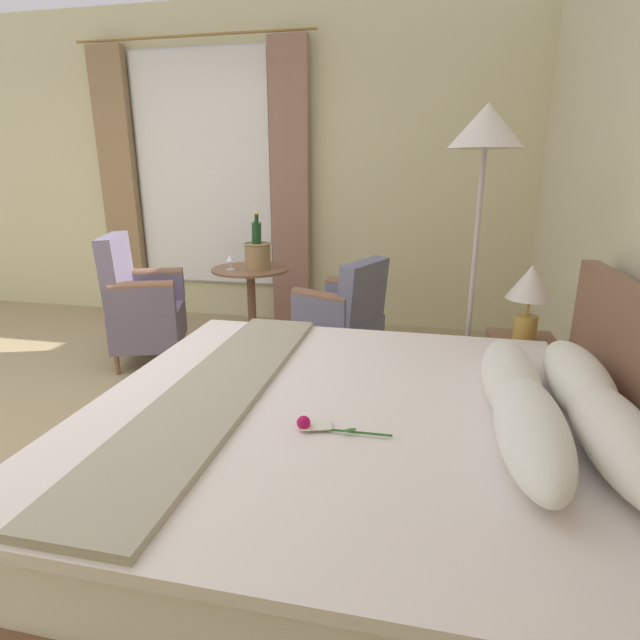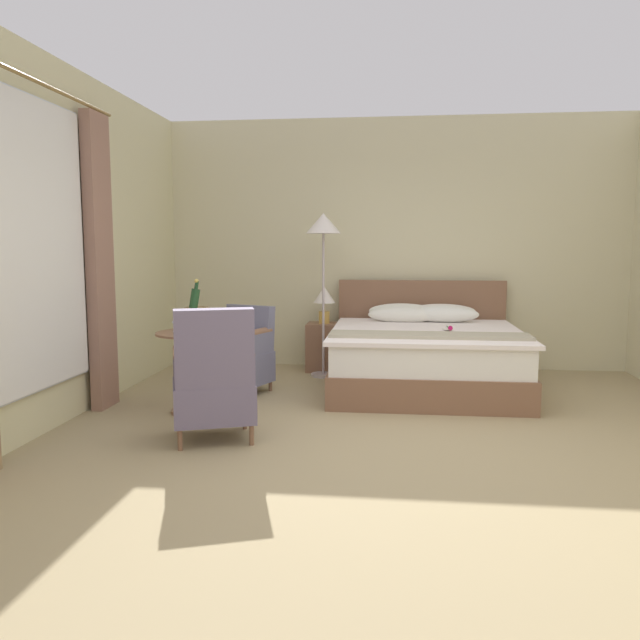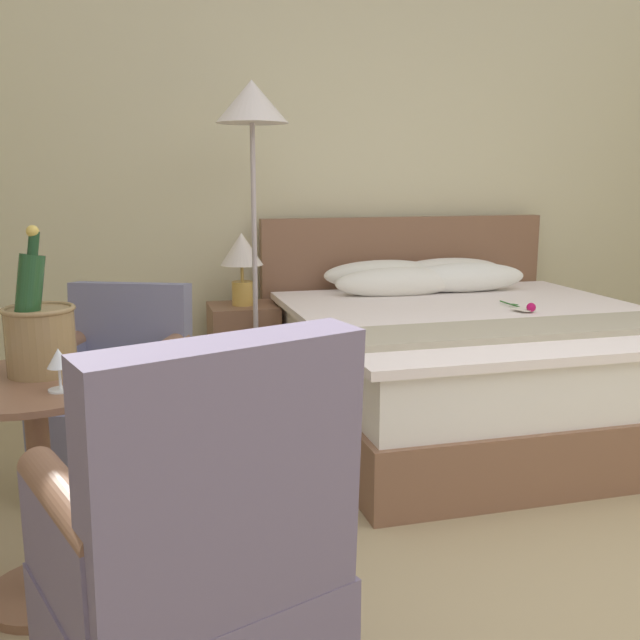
{
  "view_description": "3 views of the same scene",
  "coord_description": "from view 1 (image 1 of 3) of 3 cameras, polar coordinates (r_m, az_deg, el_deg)",
  "views": [
    {
      "loc": [
        2.08,
        2.2,
        1.51
      ],
      "look_at": [
        -0.75,
        1.59,
        0.62
      ],
      "focal_mm": 28.0,
      "sensor_mm": 36.0,
      "label": 1
    },
    {
      "loc": [
        -0.02,
        -4.44,
        1.47
      ],
      "look_at": [
        -0.71,
        1.52,
        0.75
      ],
      "focal_mm": 35.0,
      "sensor_mm": 36.0,
      "label": 2
    },
    {
      "loc": [
        -1.45,
        -1.43,
        1.32
      ],
      "look_at": [
        -0.64,
        1.58,
        0.7
      ],
      "focal_mm": 40.0,
      "sensor_mm": 36.0,
      "label": 3
    }
  ],
  "objects": [
    {
      "name": "ground_plane",
      "position": [
        3.38,
        -31.2,
        -12.14
      ],
      "size": [
        7.75,
        7.75,
        0.0
      ],
      "primitive_type": "plane",
      "color": "tan"
    },
    {
      "name": "bed",
      "position": [
        2.1,
        5.79,
        -16.53
      ],
      "size": [
        1.95,
        2.11,
        1.06
      ],
      "color": "brown",
      "rests_on": "ground"
    },
    {
      "name": "wine_glass_near_edge",
      "position": [
        4.1,
        -10.24,
        6.88
      ],
      "size": [
        0.07,
        0.07,
        0.13
      ],
      "color": "white",
      "rests_on": "side_table_round"
    },
    {
      "name": "wine_glass_near_bucket",
      "position": [
        4.27,
        -7.2,
        7.63
      ],
      "size": [
        0.08,
        0.08,
        0.14
      ],
      "color": "white",
      "rests_on": "side_table_round"
    },
    {
      "name": "armchair_by_window",
      "position": [
        3.82,
        2.67,
        -0.14
      ],
      "size": [
        0.7,
        0.7,
        0.87
      ],
      "color": "brown",
      "rests_on": "ground"
    },
    {
      "name": "nightstand",
      "position": [
        3.18,
        21.67,
        -6.92
      ],
      "size": [
        0.43,
        0.37,
        0.57
      ],
      "color": "brown",
      "rests_on": "ground"
    },
    {
      "name": "floor_lamp_brass",
      "position": [
        2.87,
        18.27,
        17.61
      ],
      "size": [
        0.39,
        0.39,
        1.83
      ],
      "color": "#B6AAAD",
      "rests_on": "ground"
    },
    {
      "name": "wall_window_side",
      "position": [
        5.32,
        -12.76,
        16.23
      ],
      "size": [
        0.27,
        6.37,
        2.97
      ],
      "color": "beige",
      "rests_on": "ground"
    },
    {
      "name": "side_table_round",
      "position": [
        4.22,
        -7.82,
        2.01
      ],
      "size": [
        0.63,
        0.63,
        0.72
      ],
      "color": "brown",
      "rests_on": "ground"
    },
    {
      "name": "bedside_lamp",
      "position": [
        3.01,
        22.86,
        3.24
      ],
      "size": [
        0.25,
        0.25,
        0.43
      ],
      "color": "gold",
      "rests_on": "nightstand"
    },
    {
      "name": "armchair_facing_bed",
      "position": [
        4.19,
        -19.73,
        1.49
      ],
      "size": [
        0.73,
        0.7,
        1.02
      ],
      "color": "brown",
      "rests_on": "ground"
    },
    {
      "name": "champagne_bucket",
      "position": [
        4.09,
        -7.15,
        7.68
      ],
      "size": [
        0.22,
        0.22,
        0.46
      ],
      "color": "#92764B",
      "rests_on": "side_table_round"
    }
  ]
}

